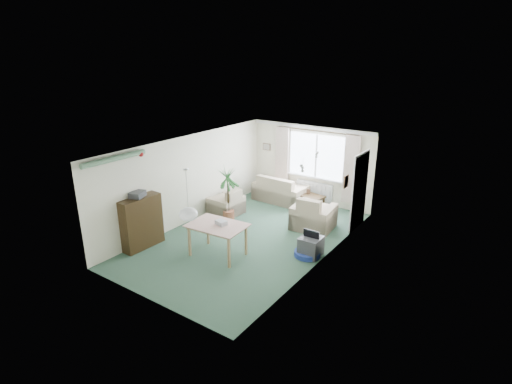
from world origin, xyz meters
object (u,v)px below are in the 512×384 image
Objects in this scene: bookshelf at (141,222)px; dining_table at (218,240)px; tv_cube at (311,246)px; armchair_corner at (314,212)px; armchair_left at (226,201)px; houseplant at (228,194)px; sofa at (281,188)px; pet_bed at (307,254)px; coffee_table at (308,201)px.

bookshelf reaches higher than dining_table.
armchair_corner is at bearing 113.72° from tv_cube.
houseplant reaches higher than armchair_left.
dining_table is at bearing 37.63° from armchair_left.
dining_table is at bearing -147.04° from tv_cube.
dining_table is at bearing 22.90° from bookshelf.
sofa reaches higher than pet_bed.
bookshelf is 2.53m from houseplant.
tv_cube is 0.19m from pet_bed.
bookshelf is at bearing 43.70° from armchair_corner.
pet_bed is (1.40, -2.74, -0.15)m from coffee_table.
armchair_corner is (1.78, -1.26, 0.04)m from sofa.
coffee_table is (0.99, -0.02, -0.21)m from sofa.
armchair_corner reaches higher than sofa.
pet_bed is at bearing 33.36° from dining_table.
coffee_table reaches higher than pet_bed.
pet_bed is at bearing -62.89° from coffee_table.
sofa is at bearing 130.98° from pet_bed.
coffee_table is 0.58× the size of houseplant.
pet_bed is at bearing -129.64° from tv_cube.
armchair_corner is at bearing 50.77° from bookshelf.
bookshelf is at bearing -106.24° from houseplant.
dining_table is at bearing -94.73° from coffee_table.
armchair_left is 0.93× the size of coffee_table.
dining_table is (1.43, -2.08, -0.01)m from armchair_left.
pet_bed is (2.40, -2.76, -0.36)m from sofa.
armchair_left is at bearing 6.85° from armchair_corner.
houseplant is (-2.17, -0.90, 0.32)m from armchair_corner.
houseplant is (0.37, -0.34, 0.40)m from armchair_left.
bookshelf is (-2.09, -4.56, 0.42)m from coffee_table.
pet_bed is (1.72, 1.13, -0.31)m from dining_table.
tv_cube is (2.45, -2.69, -0.19)m from sofa.
houseplant is at bearing 17.02° from armchair_corner.
sofa is at bearing 160.52° from armchair_left.
coffee_table is at bearing 85.27° from dining_table.
sofa is 3.28× the size of tv_cube.
bookshelf is at bearing -3.83° from armchair_left.
coffee_table is 3.89m from dining_table.
sofa is 3.67m from pet_bed.
sofa is 2.18m from armchair_corner.
armchair_corner reaches higher than dining_table.
armchair_corner is at bearing 105.42° from armchair_left.
armchair_left is 3.31m from pet_bed.
bookshelf is at bearing -152.46° from pet_bed.
tv_cube is at bearing 29.69° from bookshelf.
armchair_corner is at bearing -57.52° from coffee_table.
houseplant is at bearing 81.63° from sofa.
sofa is 1.32× the size of bookshelf.
sofa is 4.71m from bookshelf.
armchair_left is 2.53m from dining_table.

